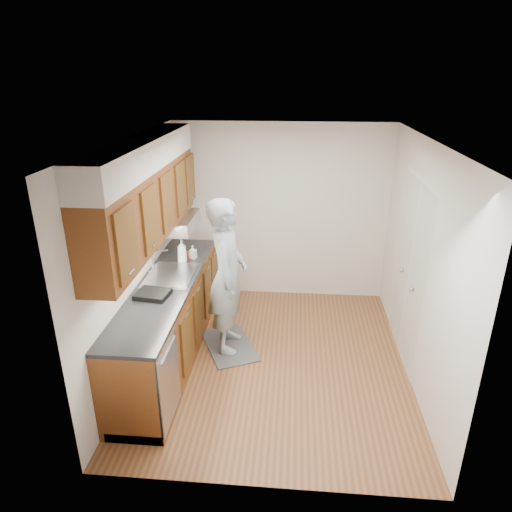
{
  "coord_description": "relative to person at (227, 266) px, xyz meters",
  "views": [
    {
      "loc": [
        0.19,
        -4.45,
        3.12
      ],
      "look_at": [
        -0.22,
        0.25,
        1.2
      ],
      "focal_mm": 32.0,
      "sensor_mm": 36.0,
      "label": 1
    }
  ],
  "objects": [
    {
      "name": "floor",
      "position": [
        0.55,
        -0.25,
        -1.06
      ],
      "size": [
        3.5,
        3.5,
        0.0
      ],
      "primitive_type": "plane",
      "color": "brown",
      "rests_on": "ground"
    },
    {
      "name": "ceiling",
      "position": [
        0.55,
        -0.25,
        1.44
      ],
      "size": [
        3.5,
        3.5,
        0.0
      ],
      "primitive_type": "plane",
      "rotation": [
        3.14,
        0.0,
        0.0
      ],
      "color": "white",
      "rests_on": "wall_left"
    },
    {
      "name": "wall_left",
      "position": [
        -0.95,
        -0.25,
        0.19
      ],
      "size": [
        0.02,
        3.5,
        2.5
      ],
      "primitive_type": "cube",
      "color": "silver",
      "rests_on": "floor"
    },
    {
      "name": "wall_right",
      "position": [
        2.05,
        -0.25,
        0.19
      ],
      "size": [
        0.02,
        3.5,
        2.5
      ],
      "primitive_type": "cube",
      "color": "silver",
      "rests_on": "floor"
    },
    {
      "name": "wall_back",
      "position": [
        0.55,
        1.5,
        0.19
      ],
      "size": [
        3.0,
        0.02,
        2.5
      ],
      "primitive_type": "cube",
      "color": "silver",
      "rests_on": "floor"
    },
    {
      "name": "counter",
      "position": [
        -0.65,
        -0.25,
        -0.57
      ],
      "size": [
        0.64,
        2.8,
        1.3
      ],
      "color": "brown",
      "rests_on": "floor"
    },
    {
      "name": "upper_cabinets",
      "position": [
        -0.78,
        -0.2,
        0.89
      ],
      "size": [
        0.47,
        2.8,
        1.21
      ],
      "color": "brown",
      "rests_on": "wall_left"
    },
    {
      "name": "closet_door",
      "position": [
        2.04,
        0.05,
        -0.03
      ],
      "size": [
        0.02,
        1.22,
        2.05
      ],
      "primitive_type": "cube",
      "color": "white",
      "rests_on": "wall_right"
    },
    {
      "name": "floor_mat",
      "position": [
        0.0,
        0.0,
        -1.05
      ],
      "size": [
        0.83,
        1.01,
        0.02
      ],
      "primitive_type": "cube",
      "rotation": [
        0.0,
        0.0,
        0.43
      ],
      "color": "#575759",
      "rests_on": "floor"
    },
    {
      "name": "person",
      "position": [
        0.0,
        0.0,
        0.0
      ],
      "size": [
        0.51,
        0.75,
        2.09
      ],
      "primitive_type": "imported",
      "rotation": [
        0.0,
        0.0,
        1.6
      ],
      "color": "#8DA2AB",
      "rests_on": "floor_mat"
    },
    {
      "name": "soap_bottle_a",
      "position": [
        -0.6,
        0.33,
        0.03
      ],
      "size": [
        0.16,
        0.16,
        0.3
      ],
      "primitive_type": "imported",
      "rotation": [
        0.0,
        0.0,
        0.56
      ],
      "color": "white",
      "rests_on": "counter"
    },
    {
      "name": "soap_bottle_b",
      "position": [
        -0.5,
        0.49,
        -0.03
      ],
      "size": [
        0.1,
        0.1,
        0.17
      ],
      "primitive_type": "imported",
      "rotation": [
        0.0,
        0.0,
        -0.32
      ],
      "color": "white",
      "rests_on": "counter"
    },
    {
      "name": "soda_can",
      "position": [
        -0.57,
        0.42,
        -0.06
      ],
      "size": [
        0.08,
        0.08,
        0.11
      ],
      "primitive_type": "cylinder",
      "rotation": [
        0.0,
        0.0,
        -0.37
      ],
      "color": "#B0321E",
      "rests_on": "counter"
    },
    {
      "name": "dish_rack",
      "position": [
        -0.7,
        -0.58,
        -0.09
      ],
      "size": [
        0.37,
        0.32,
        0.05
      ],
      "primitive_type": "cube",
      "rotation": [
        0.0,
        0.0,
        -0.14
      ],
      "color": "black",
      "rests_on": "counter"
    }
  ]
}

